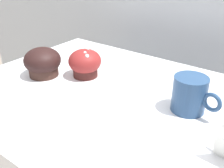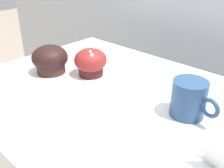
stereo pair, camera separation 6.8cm
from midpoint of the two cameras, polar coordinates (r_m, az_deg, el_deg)
wall_back at (r=1.20m, az=18.56°, el=6.06°), size 3.20×0.10×1.80m
muffin_back_left at (r=0.81m, az=-8.28°, el=4.46°), size 0.10×0.10×0.09m
muffin_back_right at (r=0.85m, az=-17.09°, el=4.46°), size 0.11×0.11×0.09m
coffee_cup at (r=0.64m, az=13.81°, el=-2.15°), size 0.12×0.08×0.09m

